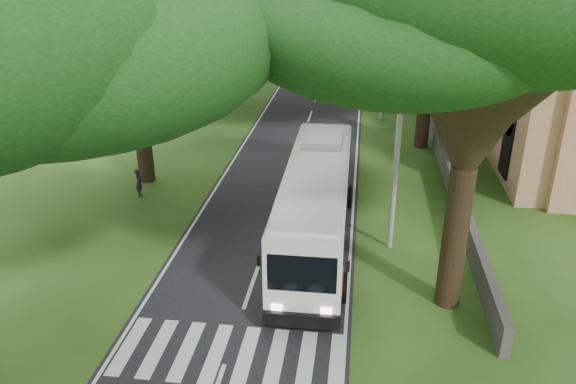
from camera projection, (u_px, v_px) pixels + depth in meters
ground at (241, 318)px, 20.31m from camera, size 140.00×140.00×0.00m
road at (309, 120)px, 42.95m from camera, size 8.00×120.00×0.04m
crosswalk at (228, 355)px, 18.50m from camera, size 8.00×3.00×0.01m
property_wall at (431, 121)px, 40.72m from camera, size 0.35×50.00×1.20m
pole_near at (396, 159)px, 23.38m from camera, size 1.60×0.24×8.00m
pole_mid at (385, 65)px, 41.50m from camera, size 1.60×0.24×8.00m
pole_far at (380, 28)px, 59.61m from camera, size 1.60×0.24×8.00m
coach_bus at (316, 202)px, 24.57m from camera, size 3.12×12.83×3.78m
distant_car_b at (318, 47)px, 69.22m from camera, size 2.12×4.06×1.27m
distant_car_c at (357, 44)px, 70.81m from camera, size 2.63×5.28×1.47m
pedestrian at (139, 183)px, 29.82m from camera, size 0.51×0.64×1.54m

